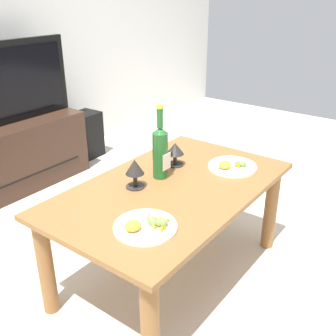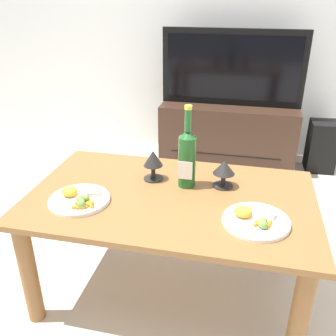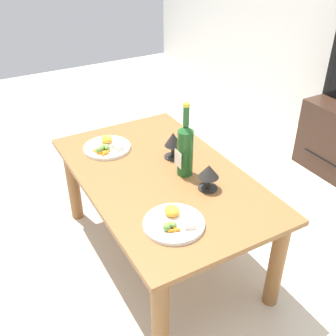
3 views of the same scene
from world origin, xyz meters
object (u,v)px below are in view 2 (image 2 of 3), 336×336
at_px(goblet_right, 224,169).
at_px(dinner_plate_left, 79,199).
at_px(dining_table, 171,214).
at_px(tv_screen, 232,68).
at_px(dinner_plate_right, 256,220).
at_px(wine_bottle, 187,156).
at_px(floor_speaker, 322,146).
at_px(goblet_left, 153,160).
at_px(tv_stand, 228,134).

height_order(goblet_right, dinner_plate_left, goblet_right).
bearing_deg(goblet_right, dining_table, -148.19).
height_order(dining_table, dinner_plate_left, dinner_plate_left).
height_order(tv_screen, goblet_right, tv_screen).
relative_size(dining_table, dinner_plate_right, 4.79).
height_order(wine_bottle, dinner_plate_right, wine_bottle).
bearing_deg(dinner_plate_left, floor_speaker, 53.98).
bearing_deg(goblet_left, wine_bottle, -9.47).
relative_size(floor_speaker, wine_bottle, 1.08).
distance_m(tv_screen, dinner_plate_left, 1.73).
bearing_deg(tv_screen, floor_speaker, 0.93).
distance_m(floor_speaker, goblet_left, 1.74).
xyz_separation_m(tv_stand, wine_bottle, (-0.09, -1.41, 0.41)).
bearing_deg(tv_stand, floor_speaker, 0.75).
distance_m(dining_table, floor_speaker, 1.76).
distance_m(tv_screen, goblet_right, 1.39).
relative_size(dinner_plate_left, dinner_plate_right, 1.00).
distance_m(tv_screen, wine_bottle, 1.42).
distance_m(goblet_right, dinner_plate_right, 0.30).
bearing_deg(dinner_plate_left, dining_table, 20.82).
xyz_separation_m(wine_bottle, dinner_plate_right, (0.30, -0.23, -0.13)).
relative_size(tv_screen, dinner_plate_left, 4.26).
relative_size(floor_speaker, goblet_right, 3.18).
xyz_separation_m(floor_speaker, dinner_plate_right, (-0.51, -1.65, 0.33)).
xyz_separation_m(tv_stand, goblet_right, (0.07, -1.39, 0.35)).
xyz_separation_m(dining_table, tv_stand, (0.14, 1.51, -0.18)).
height_order(tv_stand, tv_screen, tv_screen).
xyz_separation_m(tv_stand, tv_screen, (0.00, -0.00, 0.52)).
xyz_separation_m(tv_screen, dinner_plate_left, (-0.48, -1.64, -0.24)).
distance_m(dining_table, wine_bottle, 0.26).
xyz_separation_m(floor_speaker, dinner_plate_left, (-1.20, -1.65, 0.33)).
relative_size(wine_bottle, dinner_plate_right, 1.45).
xyz_separation_m(dining_table, floor_speaker, (0.86, 1.52, -0.22)).
height_order(dining_table, tv_screen, tv_screen).
distance_m(tv_stand, dinner_plate_left, 1.74).
height_order(floor_speaker, wine_bottle, wine_bottle).
xyz_separation_m(wine_bottle, goblet_left, (-0.16, 0.03, -0.05)).
xyz_separation_m(tv_screen, dinner_plate_right, (0.21, -1.64, -0.24)).
height_order(dining_table, floor_speaker, dining_table).
relative_size(tv_stand, dinner_plate_right, 4.20).
bearing_deg(goblet_left, dinner_plate_right, -29.47).
bearing_deg(dinner_plate_left, wine_bottle, 30.48).
bearing_deg(dining_table, floor_speaker, 60.66).
bearing_deg(tv_stand, dinner_plate_left, -106.37).
xyz_separation_m(tv_screen, goblet_right, (0.07, -1.38, -0.17)).
bearing_deg(goblet_left, dinner_plate_left, -132.77).
bearing_deg(floor_speaker, dinner_plate_right, -109.30).
height_order(tv_stand, goblet_right, goblet_right).
distance_m(goblet_right, dinner_plate_left, 0.61).
relative_size(tv_stand, goblet_right, 8.50).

